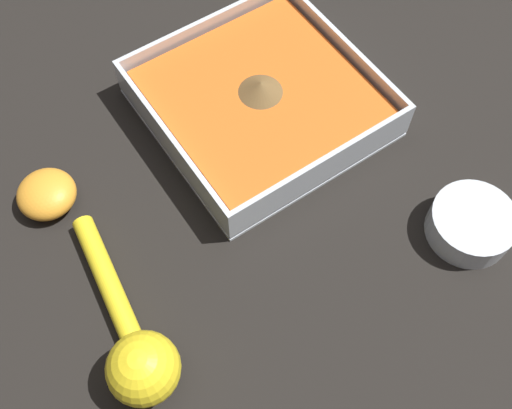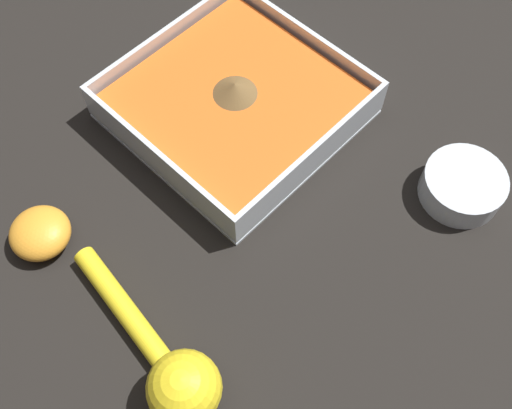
{
  "view_description": "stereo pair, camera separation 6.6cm",
  "coord_description": "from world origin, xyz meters",
  "views": [
    {
      "loc": [
        -0.26,
        -0.39,
        0.61
      ],
      "look_at": [
        -0.08,
        -0.13,
        0.03
      ],
      "focal_mm": 42.0,
      "sensor_mm": 36.0,
      "label": 1
    },
    {
      "loc": [
        -0.31,
        -0.35,
        0.61
      ],
      "look_at": [
        -0.08,
        -0.13,
        0.03
      ],
      "focal_mm": 42.0,
      "sensor_mm": 36.0,
      "label": 2
    }
  ],
  "objects": [
    {
      "name": "lemon_squeezer",
      "position": [
        -0.27,
        -0.2,
        0.03
      ],
      "size": [
        0.07,
        0.23,
        0.07
      ],
      "rotation": [
        0.0,
        0.0,
        4.59
      ],
      "color": "yellow",
      "rests_on": "ground_plane"
    },
    {
      "name": "lemon_half",
      "position": [
        -0.27,
        0.02,
        0.02
      ],
      "size": [
        0.07,
        0.07,
        0.04
      ],
      "color": "orange",
      "rests_on": "ground_plane"
    },
    {
      "name": "spice_bowl",
      "position": [
        0.1,
        -0.27,
        0.02
      ],
      "size": [
        0.09,
        0.09,
        0.04
      ],
      "color": "silver",
      "rests_on": "ground_plane"
    },
    {
      "name": "ground_plane",
      "position": [
        0.0,
        0.0,
        0.0
      ],
      "size": [
        4.0,
        4.0,
        0.0
      ],
      "primitive_type": "plane",
      "color": "black"
    },
    {
      "name": "square_dish",
      "position": [
        0.01,
        -0.01,
        0.02
      ],
      "size": [
        0.26,
        0.26,
        0.06
      ],
      "color": "silver",
      "rests_on": "ground_plane"
    }
  ]
}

